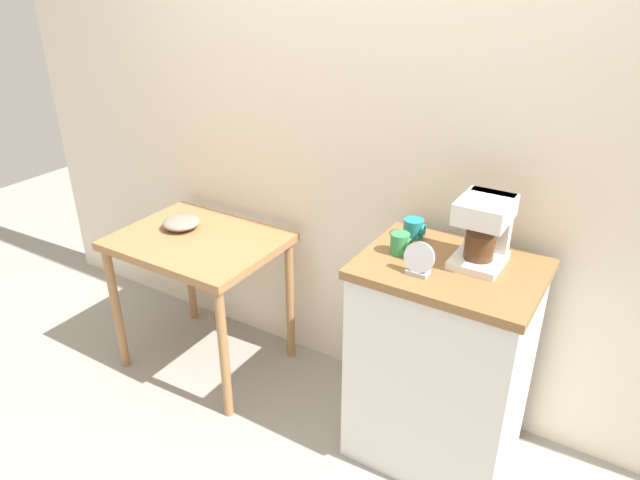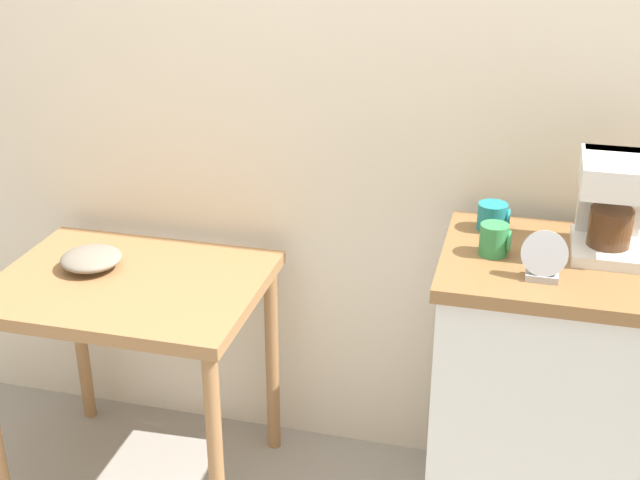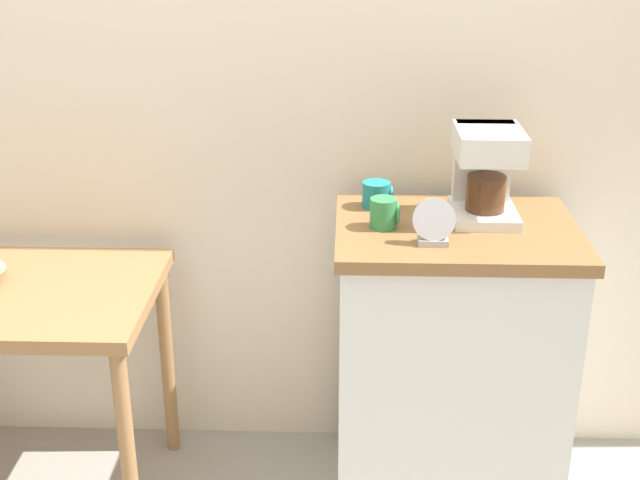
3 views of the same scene
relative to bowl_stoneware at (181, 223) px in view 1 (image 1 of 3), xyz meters
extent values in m
plane|color=gray|center=(0.78, -0.02, -0.76)|extent=(8.00, 8.00, 0.00)
cube|color=beige|center=(0.88, 0.37, 0.64)|extent=(4.40, 0.10, 2.80)
cube|color=#9E7044|center=(0.14, -0.04, -0.05)|extent=(0.79, 0.61, 0.04)
cylinder|color=#9E7044|center=(-0.21, -0.30, -0.42)|extent=(0.04, 0.04, 0.69)
cylinder|color=#9E7044|center=(0.49, -0.30, -0.42)|extent=(0.04, 0.04, 0.69)
cylinder|color=#9E7044|center=(-0.21, 0.22, -0.42)|extent=(0.04, 0.04, 0.69)
cylinder|color=#9E7044|center=(0.49, 0.22, -0.42)|extent=(0.04, 0.04, 0.69)
cube|color=white|center=(1.39, 0.00, -0.32)|extent=(0.64, 0.49, 0.89)
cube|color=olive|center=(1.39, 0.00, 0.14)|extent=(0.67, 0.52, 0.04)
cylinder|color=gray|center=(0.00, 0.00, -0.03)|extent=(0.08, 0.08, 0.01)
ellipsoid|color=gray|center=(0.00, 0.00, 0.00)|extent=(0.18, 0.18, 0.05)
cube|color=white|center=(1.47, 0.07, 0.17)|extent=(0.18, 0.22, 0.03)
cube|color=white|center=(1.47, 0.15, 0.29)|extent=(0.16, 0.05, 0.26)
cube|color=white|center=(1.47, 0.07, 0.38)|extent=(0.18, 0.22, 0.08)
cylinder|color=#4C2D19|center=(1.47, 0.06, 0.24)|extent=(0.11, 0.11, 0.10)
cylinder|color=teal|center=(1.17, 0.15, 0.20)|extent=(0.08, 0.08, 0.08)
torus|color=teal|center=(1.21, 0.15, 0.20)|extent=(0.01, 0.05, 0.05)
cylinder|color=#338C4C|center=(1.18, -0.01, 0.20)|extent=(0.07, 0.07, 0.08)
torus|color=#338C4C|center=(1.22, -0.01, 0.20)|extent=(0.01, 0.06, 0.06)
cube|color=#B2B5BA|center=(1.31, -0.13, 0.17)|extent=(0.08, 0.06, 0.02)
cylinder|color=#B2B5BA|center=(1.31, -0.13, 0.23)|extent=(0.11, 0.05, 0.11)
cylinder|color=black|center=(1.31, -0.13, 0.23)|extent=(0.10, 0.04, 0.09)
camera|label=1|loc=(1.97, -1.87, 1.20)|focal=32.65mm
camera|label=2|loc=(1.24, -2.08, 1.11)|focal=47.98mm
camera|label=3|loc=(1.08, -2.17, 1.01)|focal=47.09mm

